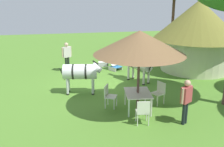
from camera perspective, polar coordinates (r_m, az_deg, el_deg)
name	(u,v)px	position (r m, az deg, el deg)	size (l,w,h in m)	color
ground_plane	(101,88)	(12.46, -2.44, -3.24)	(36.00, 36.00, 0.00)	#4E7F2B
thatched_hut	(197,32)	(15.79, 18.07, 8.66)	(4.96, 4.96, 4.00)	beige
shade_umbrella	(139,43)	(9.46, 6.01, 6.71)	(3.35, 3.35, 3.08)	brown
patio_dining_table	(138,94)	(10.01, 5.65, -4.56)	(1.34, 1.08, 0.74)	silver
patio_chair_near_hut	(109,95)	(10.30, -0.69, -4.62)	(0.58, 0.57, 0.90)	silver
patio_chair_west_end	(143,111)	(9.02, 6.74, -8.05)	(0.47, 0.49, 0.90)	silver
patio_chair_near_lawn	(159,91)	(10.80, 10.25, -3.85)	(0.58, 0.57, 0.90)	silver
guest_beside_umbrella	(186,98)	(9.19, 15.86, -5.15)	(0.40, 0.50, 1.60)	black
standing_watcher	(67,54)	(15.10, -9.82, 4.17)	(0.38, 0.55, 1.67)	black
striped_lounge_chair	(115,66)	(15.33, 0.60, 1.71)	(0.97, 0.88, 0.62)	#2E76B9
zebra_nearest_camera	(81,72)	(11.63, -6.72, 0.31)	(0.90, 2.14, 1.53)	silver
zebra_by_umbrella	(138,63)	(13.21, 5.65, 2.26)	(1.86, 1.29, 1.50)	silver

